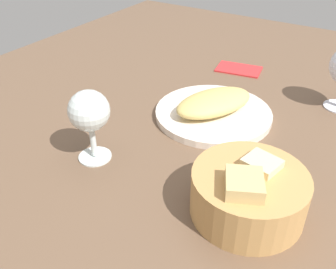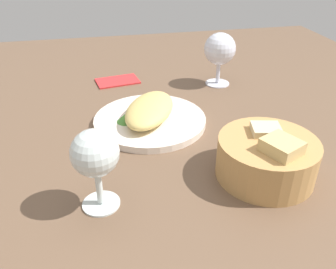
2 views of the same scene
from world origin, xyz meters
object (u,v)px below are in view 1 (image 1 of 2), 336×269
plate (213,114)px  wine_glass_near (89,114)px  bread_basket (248,193)px  folded_napkin (239,68)px

plate → wine_glass_near: bearing=-26.1°
plate → bread_basket: size_ratio=1.45×
bread_basket → folded_napkin: bearing=-155.8°
bread_basket → folded_napkin: 50.44cm
wine_glass_near → folded_napkin: bearing=172.4°
bread_basket → wine_glass_near: size_ratio=1.27×
plate → folded_napkin: 25.21cm
wine_glass_near → folded_napkin: wine_glass_near is taller
bread_basket → folded_napkin: size_ratio=1.46×
bread_basket → wine_glass_near: wine_glass_near is taller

